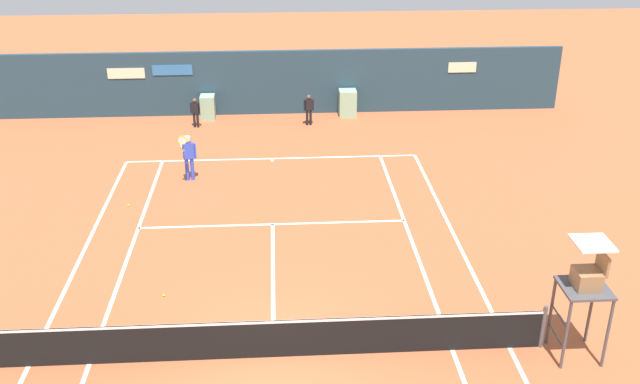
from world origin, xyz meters
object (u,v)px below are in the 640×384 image
at_px(umpire_chair, 586,283).
at_px(player_on_baseline, 188,154).
at_px(ball_kid_centre_post, 309,108).
at_px(tennis_ball_near_service_line, 164,295).
at_px(tennis_ball_mid_court, 129,205).
at_px(ball_kid_right_post, 195,111).

height_order(umpire_chair, player_on_baseline, umpire_chair).
distance_m(player_on_baseline, ball_kid_centre_post, 6.96).
relative_size(tennis_ball_near_service_line, tennis_ball_mid_court, 1.00).
xyz_separation_m(ball_kid_right_post, tennis_ball_mid_court, (-1.45, -7.40, -0.68)).
xyz_separation_m(ball_kid_centre_post, tennis_ball_near_service_line, (-4.27, -12.75, -0.71)).
distance_m(umpire_chair, tennis_ball_near_service_line, 10.00).
bearing_deg(ball_kid_right_post, umpire_chair, 132.57).
height_order(ball_kid_right_post, tennis_ball_mid_court, ball_kid_right_post).
relative_size(ball_kid_right_post, tennis_ball_near_service_line, 18.17).
bearing_deg(tennis_ball_mid_court, ball_kid_right_post, 78.92).
bearing_deg(umpire_chair, tennis_ball_mid_court, 53.57).
relative_size(ball_kid_centre_post, ball_kid_right_post, 1.04).
xyz_separation_m(ball_kid_right_post, tennis_ball_near_service_line, (0.37, -12.75, -0.68)).
distance_m(ball_kid_right_post, tennis_ball_near_service_line, 12.78).
xyz_separation_m(player_on_baseline, tennis_ball_near_service_line, (0.07, -7.31, -0.92)).
distance_m(tennis_ball_near_service_line, tennis_ball_mid_court, 5.65).
distance_m(player_on_baseline, tennis_ball_mid_court, 2.78).
bearing_deg(tennis_ball_near_service_line, umpire_chair, -17.28).
bearing_deg(umpire_chair, tennis_ball_near_service_line, 72.72).
relative_size(player_on_baseline, tennis_ball_mid_court, 26.71).
bearing_deg(umpire_chair, ball_kid_right_post, 31.90).
relative_size(player_on_baseline, ball_kid_centre_post, 1.41).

